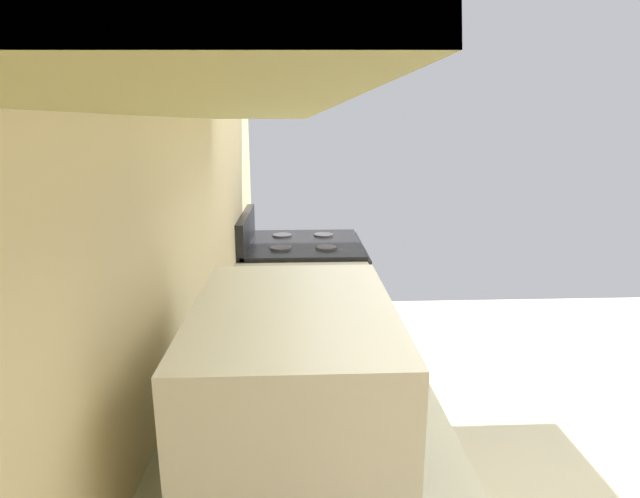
# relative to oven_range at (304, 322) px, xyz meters

# --- Properties ---
(wall_back) EXTENTS (3.79, 0.12, 2.68)m
(wall_back) POSITION_rel_oven_range_xyz_m (-1.35, 0.39, 0.86)
(wall_back) COLOR beige
(wall_back) RESTS_ON ground_plane
(oven_range) EXTENTS (0.68, 0.67, 1.10)m
(oven_range) POSITION_rel_oven_range_xyz_m (0.00, 0.00, 0.00)
(oven_range) COLOR black
(oven_range) RESTS_ON ground_plane
(microwave) EXTENTS (0.53, 0.38, 0.32)m
(microwave) POSITION_rel_oven_range_xyz_m (-1.78, 0.04, 0.61)
(microwave) COLOR white
(microwave) RESTS_ON counter_run
(bowl) EXTENTS (0.16, 0.16, 0.05)m
(bowl) POSITION_rel_oven_range_xyz_m (-0.91, -0.04, 0.47)
(bowl) COLOR #D84C47
(bowl) RESTS_ON counter_run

